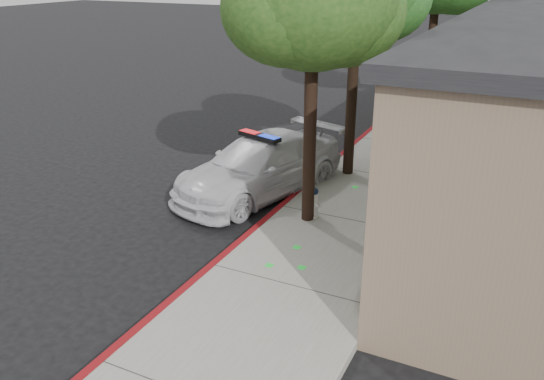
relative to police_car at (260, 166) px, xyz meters
The scene contains 6 objects.
ground 3.98m from the police_car, 76.70° to the right, with size 120.00×120.00×0.00m, color black.
sidewalk 2.70m from the police_car, 17.90° to the right, with size 3.20×60.00×0.15m, color gray.
red_curb 1.40m from the police_car, 40.07° to the right, with size 0.14×60.00×0.16m, color maroon.
police_car is the anchor object (origin of this frame).
fire_hydrant 2.11m from the police_car, 29.73° to the right, with size 0.41×0.36×0.71m.
street_tree_near 4.47m from the police_car, 33.31° to the right, with size 3.32×3.30×6.01m.
Camera 1 is at (5.05, -7.66, 5.36)m, focal length 36.90 mm.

